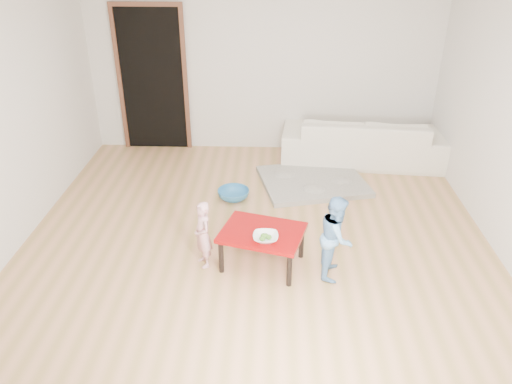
# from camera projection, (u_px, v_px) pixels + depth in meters

# --- Properties ---
(floor) EXTENTS (5.00, 5.00, 0.01)m
(floor) POSITION_uv_depth(u_px,v_px,m) (257.00, 236.00, 5.48)
(floor) COLOR #AA8449
(floor) RESTS_ON ground
(back_wall) EXTENTS (5.00, 0.02, 2.60)m
(back_wall) POSITION_uv_depth(u_px,v_px,m) (263.00, 62.00, 7.07)
(back_wall) COLOR silver
(back_wall) RESTS_ON floor
(left_wall) EXTENTS (0.02, 5.00, 2.60)m
(left_wall) POSITION_uv_depth(u_px,v_px,m) (6.00, 120.00, 4.95)
(left_wall) COLOR silver
(left_wall) RESTS_ON floor
(doorway) EXTENTS (1.02, 0.08, 2.11)m
(doorway) POSITION_uv_depth(u_px,v_px,m) (153.00, 81.00, 7.24)
(doorway) COLOR brown
(doorway) RESTS_ON back_wall
(sofa) EXTENTS (2.32, 1.07, 0.66)m
(sofa) POSITION_uv_depth(u_px,v_px,m) (362.00, 139.00, 7.09)
(sofa) COLOR silver
(sofa) RESTS_ON floor
(cushion) EXTENTS (0.44, 0.39, 0.11)m
(cushion) POSITION_uv_depth(u_px,v_px,m) (335.00, 133.00, 6.89)
(cushion) COLOR orange
(cushion) RESTS_ON sofa
(red_table) EXTENTS (0.91, 0.78, 0.39)m
(red_table) POSITION_uv_depth(u_px,v_px,m) (262.00, 248.00, 4.93)
(red_table) COLOR #880708
(red_table) RESTS_ON floor
(bowl) EXTENTS (0.24, 0.24, 0.06)m
(bowl) POSITION_uv_depth(u_px,v_px,m) (266.00, 237.00, 4.68)
(bowl) COLOR white
(bowl) RESTS_ON red_table
(broccoli) EXTENTS (0.12, 0.12, 0.06)m
(broccoli) POSITION_uv_depth(u_px,v_px,m) (266.00, 238.00, 4.69)
(broccoli) COLOR #2D5919
(broccoli) RESTS_ON red_table
(child_pink) EXTENTS (0.27, 0.30, 0.70)m
(child_pink) POSITION_uv_depth(u_px,v_px,m) (203.00, 235.00, 4.86)
(child_pink) COLOR #D76273
(child_pink) RESTS_ON floor
(child_blue) EXTENTS (0.39, 0.46, 0.84)m
(child_blue) POSITION_uv_depth(u_px,v_px,m) (337.00, 237.00, 4.70)
(child_blue) COLOR #5D9BD9
(child_blue) RESTS_ON floor
(basin) EXTENTS (0.39, 0.39, 0.12)m
(basin) POSITION_uv_depth(u_px,v_px,m) (234.00, 194.00, 6.19)
(basin) COLOR teal
(basin) RESTS_ON floor
(blanket) EXTENTS (1.53, 1.37, 0.07)m
(blanket) POSITION_uv_depth(u_px,v_px,m) (313.00, 181.00, 6.58)
(blanket) COLOR #ADA799
(blanket) RESTS_ON floor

